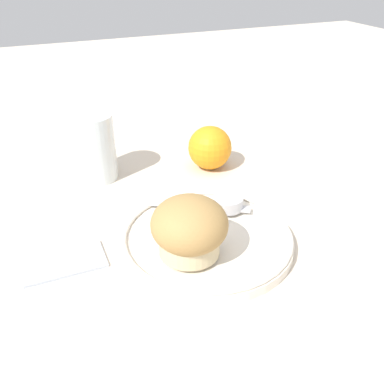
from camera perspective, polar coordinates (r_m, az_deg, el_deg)
The scene contains 9 objects.
ground_plane at distance 0.61m, azimuth 3.06°, elevation -6.70°, with size 3.00×3.00×0.00m, color beige.
plate at distance 0.60m, azimuth 1.95°, elevation -6.09°, with size 0.24×0.24×0.02m.
muffin at distance 0.54m, azimuth -0.35°, elevation -4.85°, with size 0.10×0.10×0.08m.
cream_ramekin at distance 0.65m, azimuth 4.84°, elevation -1.34°, with size 0.05×0.05×0.02m.
berry_pair at distance 0.64m, azimuth -0.35°, elevation -1.86°, with size 0.02×0.01×0.01m.
butter_knife at distance 0.65m, azimuth 0.54°, elevation -1.80°, with size 0.15×0.10×0.00m.
orange_fruit at distance 0.79m, azimuth 2.40°, elevation 5.93°, with size 0.08×0.08×0.08m.
juice_glass at distance 0.77m, azimuth -13.04°, elevation 5.83°, with size 0.08×0.08×0.12m.
folded_napkin at distance 0.60m, azimuth -16.73°, elevation -8.88°, with size 0.11×0.06×0.01m.
Camera 1 is at (-0.22, -0.44, 0.37)m, focal length 40.00 mm.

